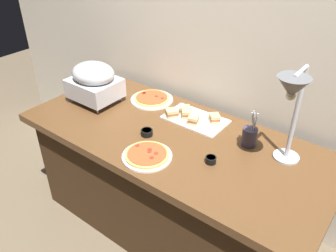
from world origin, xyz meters
name	(u,v)px	position (x,y,z in m)	size (l,w,h in m)	color
ground_plane	(171,223)	(0.00, 0.00, 0.00)	(8.00, 8.00, 0.00)	brown
back_wall	(220,41)	(0.00, 0.50, 1.20)	(4.40, 0.04, 2.40)	beige
buffet_table	(172,182)	(0.00, 0.00, 0.39)	(1.90, 0.84, 0.76)	brown
chafing_dish	(94,81)	(-0.67, 0.02, 0.92)	(0.32, 0.27, 0.28)	#B7BABF
heat_lamp	(292,97)	(0.62, 0.07, 1.18)	(0.15, 0.30, 0.54)	#B7BABF
pizza_plate_front	(152,99)	(-0.37, 0.26, 0.77)	(0.30, 0.30, 0.03)	white
pizza_plate_center	(147,155)	(0.02, -0.26, 0.77)	(0.27, 0.27, 0.03)	white
sandwich_platter	(192,117)	(0.00, 0.22, 0.78)	(0.39, 0.24, 0.06)	white
sauce_cup_near	(147,132)	(-0.12, -0.09, 0.78)	(0.07, 0.07, 0.04)	black
sauce_cup_far	(211,160)	(0.32, -0.09, 0.78)	(0.06, 0.06, 0.04)	black
utensil_holder	(250,136)	(0.41, 0.18, 0.82)	(0.08, 0.08, 0.23)	#383347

